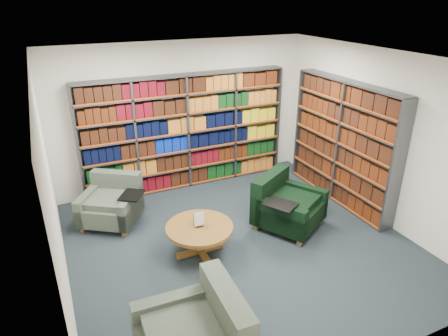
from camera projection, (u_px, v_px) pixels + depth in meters
name	position (u px, v px, depth m)	size (l,w,h in m)	color
room_shell	(242.00, 161.00, 5.63)	(5.02, 5.02, 2.82)	black
bookshelf_back	(186.00, 132.00, 7.69)	(4.00, 0.28, 2.20)	#47494F
bookshelf_right	(343.00, 143.00, 7.14)	(0.28, 2.50, 2.20)	#47494F
chair_teal_left	(113.00, 203.00, 6.73)	(1.20, 1.20, 0.79)	#072337
chair_green_right	(284.00, 206.00, 6.58)	(1.30, 1.30, 0.87)	black
coffee_table	(200.00, 232.00, 5.84)	(0.99, 0.99, 0.70)	brown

